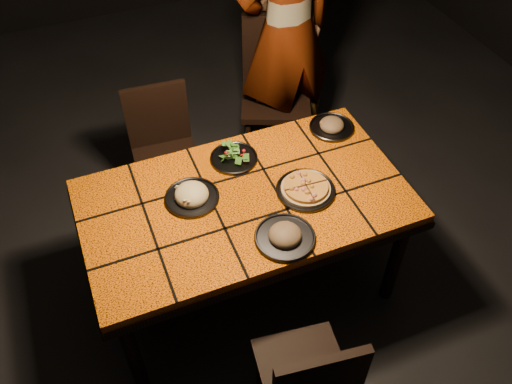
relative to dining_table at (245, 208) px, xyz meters
name	(u,v)px	position (x,y,z in m)	size (l,w,h in m)	color
room_shell	(242,67)	(0.00, 0.00, 0.83)	(6.04, 7.04, 3.08)	black
dining_table	(245,208)	(0.00, 0.00, 0.00)	(1.62, 0.92, 0.75)	orange
chair_near	(309,379)	(-0.04, -0.86, -0.19)	(0.43, 0.43, 0.85)	black
chair_far_left	(163,144)	(-0.22, 0.84, -0.18)	(0.41, 0.41, 0.85)	black
chair_far_right	(276,82)	(0.63, 1.06, -0.10)	(0.59, 0.59, 1.00)	black
diner	(287,33)	(0.68, 1.03, 0.27)	(0.69, 0.45, 1.88)	brown
plate_pizza	(306,189)	(0.29, -0.07, 0.10)	(0.30, 0.30, 0.04)	#343338
plate_pasta	(192,195)	(-0.24, 0.09, 0.10)	(0.27, 0.27, 0.09)	#343338
plate_salad	(234,156)	(0.04, 0.28, 0.10)	(0.25, 0.25, 0.07)	#343338
plate_mushroom_a	(285,235)	(0.08, -0.31, 0.10)	(0.28, 0.28, 0.09)	#343338
plate_mushroom_b	(332,125)	(0.64, 0.31, 0.10)	(0.25, 0.25, 0.08)	#343338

